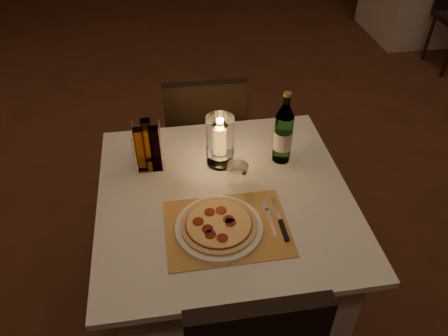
{
  "coord_description": "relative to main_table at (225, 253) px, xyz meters",
  "views": [
    {
      "loc": [
        -0.29,
        -1.99,
        1.94
      ],
      "look_at": [
        -0.1,
        -0.73,
        0.86
      ],
      "focal_mm": 35.0,
      "sensor_mm": 36.0,
      "label": 1
    }
  ],
  "objects": [
    {
      "name": "floor",
      "position": [
        0.1,
        0.75,
        -0.38
      ],
      "size": [
        8.0,
        10.0,
        0.02
      ],
      "primitive_type": "cube",
      "color": "#4E2919",
      "rests_on": "ground"
    },
    {
      "name": "main_table",
      "position": [
        0.0,
        0.0,
        0.0
      ],
      "size": [
        1.0,
        1.0,
        0.74
      ],
      "color": "silver",
      "rests_on": "ground"
    },
    {
      "name": "chair_far",
      "position": [
        -0.0,
        0.71,
        0.18
      ],
      "size": [
        0.42,
        0.42,
        0.9
      ],
      "color": "black",
      "rests_on": "ground"
    },
    {
      "name": "placemat",
      "position": [
        -0.02,
        -0.18,
        0.37
      ],
      "size": [
        0.45,
        0.34,
        0.0
      ],
      "primitive_type": "cube",
      "color": "#C58D44",
      "rests_on": "main_table"
    },
    {
      "name": "plate",
      "position": [
        -0.05,
        -0.18,
        0.38
      ],
      "size": [
        0.32,
        0.32,
        0.01
      ],
      "primitive_type": "cylinder",
      "color": "white",
      "rests_on": "placemat"
    },
    {
      "name": "pizza",
      "position": [
        -0.05,
        -0.18,
        0.39
      ],
      "size": [
        0.28,
        0.28,
        0.02
      ],
      "color": "#D8B77F",
      "rests_on": "plate"
    },
    {
      "name": "fork",
      "position": [
        0.14,
        -0.15,
        0.37
      ],
      "size": [
        0.02,
        0.18,
        0.0
      ],
      "color": "silver",
      "rests_on": "placemat"
    },
    {
      "name": "knife",
      "position": [
        0.18,
        -0.21,
        0.37
      ],
      "size": [
        0.02,
        0.22,
        0.01
      ],
      "color": "black",
      "rests_on": "placemat"
    },
    {
      "name": "tumbler",
      "position": [
        0.06,
        0.06,
        0.41
      ],
      "size": [
        0.09,
        0.09,
        0.09
      ],
      "primitive_type": null,
      "color": "white",
      "rests_on": "main_table"
    },
    {
      "name": "water_bottle",
      "position": [
        0.28,
        0.18,
        0.5
      ],
      "size": [
        0.08,
        0.08,
        0.33
      ],
      "color": "#5A9E55",
      "rests_on": "main_table"
    },
    {
      "name": "hurricane_candle",
      "position": [
        0.01,
        0.2,
        0.5
      ],
      "size": [
        0.12,
        0.12,
        0.23
      ],
      "color": "white",
      "rests_on": "main_table"
    },
    {
      "name": "cruet_caddy",
      "position": [
        -0.29,
        0.22,
        0.46
      ],
      "size": [
        0.12,
        0.12,
        0.21
      ],
      "color": "white",
      "rests_on": "main_table"
    }
  ]
}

